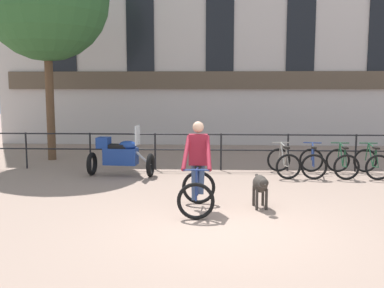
{
  "coord_description": "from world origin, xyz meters",
  "views": [
    {
      "loc": [
        -0.2,
        -7.38,
        2.38
      ],
      "look_at": [
        -0.71,
        2.86,
        1.05
      ],
      "focal_mm": 42.0,
      "sensor_mm": 36.0,
      "label": 1
    }
  ],
  "objects_px": {
    "parked_motorcycle": "(120,155)",
    "parked_bicycle_far_end": "(372,163)",
    "parked_bicycle_near_lamp": "(283,162)",
    "dog": "(261,185)",
    "parked_bicycle_mid_left": "(313,162)",
    "cyclist_with_bike": "(198,171)",
    "parked_bicycle_mid_right": "(342,163)"
  },
  "relations": [
    {
      "from": "parked_motorcycle",
      "to": "parked_bicycle_far_end",
      "type": "height_order",
      "value": "parked_motorcycle"
    },
    {
      "from": "parked_bicycle_near_lamp",
      "to": "dog",
      "type": "bearing_deg",
      "value": 68.75
    },
    {
      "from": "dog",
      "to": "parked_bicycle_mid_left",
      "type": "distance_m",
      "value": 3.73
    },
    {
      "from": "dog",
      "to": "parked_bicycle_far_end",
      "type": "height_order",
      "value": "parked_bicycle_far_end"
    },
    {
      "from": "cyclist_with_bike",
      "to": "dog",
      "type": "height_order",
      "value": "cyclist_with_bike"
    },
    {
      "from": "dog",
      "to": "parked_bicycle_mid_left",
      "type": "relative_size",
      "value": 0.73
    },
    {
      "from": "dog",
      "to": "parked_motorcycle",
      "type": "distance_m",
      "value": 4.53
    },
    {
      "from": "parked_bicycle_near_lamp",
      "to": "parked_bicycle_far_end",
      "type": "bearing_deg",
      "value": 174.67
    },
    {
      "from": "dog",
      "to": "parked_bicycle_mid_right",
      "type": "height_order",
      "value": "parked_bicycle_mid_right"
    },
    {
      "from": "cyclist_with_bike",
      "to": "parked_bicycle_near_lamp",
      "type": "distance_m",
      "value": 4.09
    },
    {
      "from": "cyclist_with_bike",
      "to": "parked_bicycle_near_lamp",
      "type": "relative_size",
      "value": 1.46
    },
    {
      "from": "dog",
      "to": "parked_bicycle_far_end",
      "type": "bearing_deg",
      "value": 39.75
    },
    {
      "from": "dog",
      "to": "parked_bicycle_near_lamp",
      "type": "height_order",
      "value": "parked_bicycle_near_lamp"
    },
    {
      "from": "cyclist_with_bike",
      "to": "dog",
      "type": "bearing_deg",
      "value": 6.75
    },
    {
      "from": "parked_bicycle_near_lamp",
      "to": "parked_bicycle_mid_right",
      "type": "relative_size",
      "value": 1.02
    },
    {
      "from": "dog",
      "to": "parked_motorcycle",
      "type": "bearing_deg",
      "value": 132.76
    },
    {
      "from": "parked_bicycle_mid_left",
      "to": "parked_bicycle_far_end",
      "type": "xyz_separation_m",
      "value": [
        1.54,
        -0.0,
        0.0
      ]
    },
    {
      "from": "parked_bicycle_mid_left",
      "to": "parked_motorcycle",
      "type": "bearing_deg",
      "value": 11.75
    },
    {
      "from": "parked_bicycle_near_lamp",
      "to": "parked_bicycle_mid_right",
      "type": "bearing_deg",
      "value": 174.67
    },
    {
      "from": "parked_bicycle_near_lamp",
      "to": "parked_bicycle_far_end",
      "type": "relative_size",
      "value": 1.04
    },
    {
      "from": "parked_bicycle_mid_left",
      "to": "parked_bicycle_mid_right",
      "type": "xyz_separation_m",
      "value": [
        0.77,
        -0.0,
        0.0
      ]
    },
    {
      "from": "parked_bicycle_far_end",
      "to": "dog",
      "type": "bearing_deg",
      "value": 46.62
    },
    {
      "from": "cyclist_with_bike",
      "to": "parked_bicycle_mid_left",
      "type": "distance_m",
      "value": 4.54
    },
    {
      "from": "cyclist_with_bike",
      "to": "parked_bicycle_mid_left",
      "type": "xyz_separation_m",
      "value": [
        2.94,
        3.44,
        -0.41
      ]
    },
    {
      "from": "parked_bicycle_near_lamp",
      "to": "parked_motorcycle",
      "type": "bearing_deg",
      "value": -1.27
    },
    {
      "from": "parked_bicycle_mid_left",
      "to": "parked_bicycle_far_end",
      "type": "height_order",
      "value": "same"
    },
    {
      "from": "parked_bicycle_mid_left",
      "to": "parked_bicycle_near_lamp",
      "type": "bearing_deg",
      "value": 8.3
    },
    {
      "from": "cyclist_with_bike",
      "to": "parked_bicycle_far_end",
      "type": "xyz_separation_m",
      "value": [
        4.48,
        3.44,
        -0.41
      ]
    },
    {
      "from": "parked_motorcycle",
      "to": "parked_bicycle_near_lamp",
      "type": "relative_size",
      "value": 1.51
    },
    {
      "from": "cyclist_with_bike",
      "to": "parked_bicycle_mid_right",
      "type": "xyz_separation_m",
      "value": [
        3.71,
        3.44,
        -0.41
      ]
    },
    {
      "from": "parked_bicycle_mid_right",
      "to": "parked_bicycle_far_end",
      "type": "bearing_deg",
      "value": -176.64
    },
    {
      "from": "cyclist_with_bike",
      "to": "parked_motorcycle",
      "type": "height_order",
      "value": "cyclist_with_bike"
    }
  ]
}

